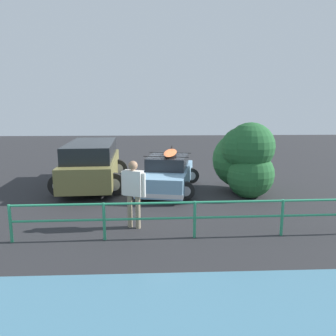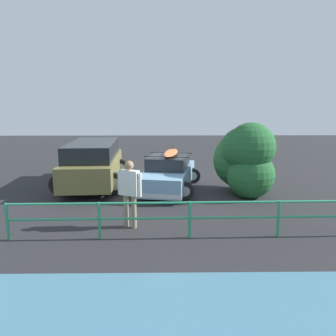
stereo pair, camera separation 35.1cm
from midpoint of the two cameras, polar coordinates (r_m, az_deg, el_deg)
ground_plane at (r=13.00m, az=-4.07°, el=-3.19°), size 44.00×44.00×0.02m
sedan_car at (r=12.31m, az=-0.91°, el=-0.99°), size 2.68×4.21×1.56m
suv_car at (r=13.24m, az=-13.83°, el=0.82°), size 2.83×5.13×1.73m
person_bystander at (r=8.44m, az=-7.24°, el=-3.50°), size 0.63×0.39×1.77m
railing_fence at (r=7.88m, az=3.40°, el=-7.81°), size 8.65×0.23×0.91m
bush_near_left at (r=11.86m, az=12.51°, el=1.21°), size 2.05×2.61×2.63m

